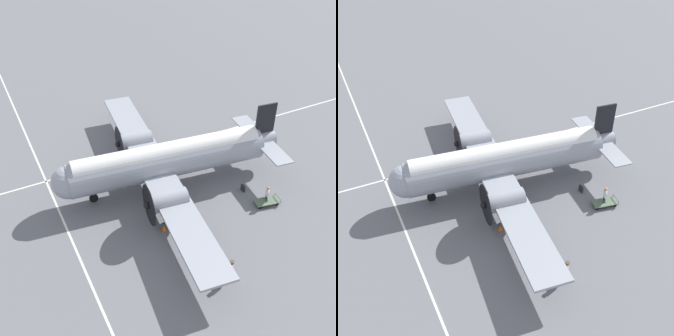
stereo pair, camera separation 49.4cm
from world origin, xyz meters
The scene contains 9 objects.
ground_plane centered at (0.00, 0.00, 0.00)m, with size 300.00×300.00×0.00m, color slate.
apron_line_eastwest centered at (0.00, -8.95, 0.00)m, with size 120.00×0.16×0.01m.
apron_line_northsouth centered at (-4.99, 0.00, 0.00)m, with size 0.16×120.00×0.01m.
airliner_main centered at (-0.05, -0.43, 2.57)m, with size 24.36×18.68×5.94m.
crew_foreground centered at (10.36, -0.73, 1.03)m, with size 0.46×0.38×1.64m.
passenger_boarding centered at (5.50, 5.84, 1.00)m, with size 0.53×0.31×1.63m.
suitcase_near_door centered at (3.46, 5.07, 0.29)m, with size 0.48×0.13×0.61m.
baggage_cart centered at (5.63, 5.83, 0.27)m, with size 1.31×2.09×0.56m.
traffic_cone centered at (4.54, -2.63, 0.21)m, with size 0.35×0.35×0.47m.
Camera 2 is at (24.32, -11.74, 22.21)m, focal length 45.00 mm.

